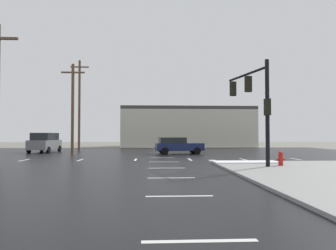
{
  "coord_description": "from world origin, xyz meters",
  "views": [
    {
      "loc": [
        -0.82,
        -23.45,
        1.84
      ],
      "look_at": [
        0.69,
        6.04,
        2.76
      ],
      "focal_mm": 34.07,
      "sensor_mm": 36.0,
      "label": 1
    }
  ],
  "objects_px": {
    "traffic_signal_mast": "(255,98)",
    "utility_pole_distant": "(79,103)",
    "sedan_navy": "(177,145)",
    "fire_hydrant": "(281,158)",
    "utility_pole_far": "(73,107)",
    "suv_grey": "(45,142)"
  },
  "relations": [
    {
      "from": "traffic_signal_mast",
      "to": "utility_pole_distant",
      "type": "distance_m",
      "value": 25.28
    },
    {
      "from": "traffic_signal_mast",
      "to": "sedan_navy",
      "type": "distance_m",
      "value": 13.17
    },
    {
      "from": "fire_hydrant",
      "to": "utility_pole_far",
      "type": "distance_m",
      "value": 19.94
    },
    {
      "from": "suv_grey",
      "to": "utility_pole_distant",
      "type": "relative_size",
      "value": 0.45
    },
    {
      "from": "suv_grey",
      "to": "utility_pole_far",
      "type": "bearing_deg",
      "value": -130.97
    },
    {
      "from": "sedan_navy",
      "to": "utility_pole_distant",
      "type": "bearing_deg",
      "value": 137.4
    },
    {
      "from": "utility_pole_distant",
      "to": "fire_hydrant",
      "type": "bearing_deg",
      "value": -53.2
    },
    {
      "from": "utility_pole_distant",
      "to": "suv_grey",
      "type": "bearing_deg",
      "value": -117.35
    },
    {
      "from": "utility_pole_far",
      "to": "utility_pole_distant",
      "type": "height_order",
      "value": "utility_pole_distant"
    },
    {
      "from": "suv_grey",
      "to": "utility_pole_distant",
      "type": "xyz_separation_m",
      "value": [
        2.44,
        4.73,
        4.54
      ]
    },
    {
      "from": "fire_hydrant",
      "to": "utility_pole_far",
      "type": "relative_size",
      "value": 0.09
    },
    {
      "from": "fire_hydrant",
      "to": "utility_pole_distant",
      "type": "bearing_deg",
      "value": 126.8
    },
    {
      "from": "fire_hydrant",
      "to": "utility_pole_far",
      "type": "xyz_separation_m",
      "value": [
        -14.62,
        12.97,
        3.95
      ]
    },
    {
      "from": "fire_hydrant",
      "to": "suv_grey",
      "type": "xyz_separation_m",
      "value": [
        -18.29,
        16.46,
        0.55
      ]
    },
    {
      "from": "sedan_navy",
      "to": "utility_pole_far",
      "type": "xyz_separation_m",
      "value": [
        -9.91,
        0.02,
        3.63
      ]
    },
    {
      "from": "fire_hydrant",
      "to": "suv_grey",
      "type": "relative_size",
      "value": 0.16
    },
    {
      "from": "sedan_navy",
      "to": "utility_pole_distant",
      "type": "xyz_separation_m",
      "value": [
        -11.14,
        8.23,
        4.78
      ]
    },
    {
      "from": "utility_pole_far",
      "to": "sedan_navy",
      "type": "bearing_deg",
      "value": -0.11
    },
    {
      "from": "traffic_signal_mast",
      "to": "utility_pole_distant",
      "type": "relative_size",
      "value": 0.53
    },
    {
      "from": "fire_hydrant",
      "to": "sedan_navy",
      "type": "bearing_deg",
      "value": 109.98
    },
    {
      "from": "traffic_signal_mast",
      "to": "suv_grey",
      "type": "distance_m",
      "value": 23.46
    },
    {
      "from": "suv_grey",
      "to": "utility_pole_far",
      "type": "xyz_separation_m",
      "value": [
        3.67,
        -3.49,
        3.4
      ]
    }
  ]
}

